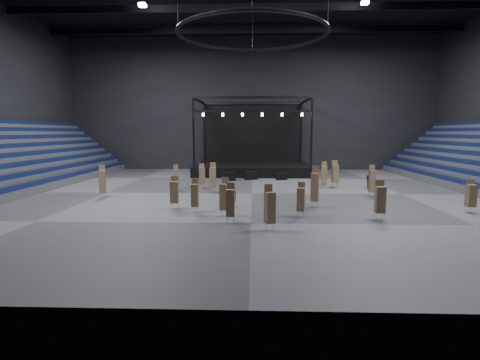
{
  "coord_description": "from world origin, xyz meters",
  "views": [
    {
      "loc": [
        0.11,
        -31.3,
        5.14
      ],
      "look_at": [
        -0.92,
        -2.0,
        1.4
      ],
      "focal_mm": 28.0,
      "sensor_mm": 36.0,
      "label": 1
    }
  ],
  "objects_px": {
    "chair_stack_13": "(315,186)",
    "crew_member": "(370,180)",
    "flight_case_right": "(282,176)",
    "chair_stack_3": "(324,173)",
    "stage": "(252,162)",
    "chair_stack_16": "(230,202)",
    "chair_stack_12": "(324,174)",
    "chair_stack_8": "(372,181)",
    "man_center": "(232,194)",
    "flight_case_left": "(229,176)",
    "chair_stack_1": "(174,192)",
    "chair_stack_10": "(335,173)",
    "chair_stack_4": "(301,199)",
    "chair_stack_5": "(202,175)",
    "chair_stack_2": "(195,195)",
    "chair_stack_0": "(224,196)",
    "chair_stack_9": "(213,177)",
    "chair_stack_6": "(270,207)",
    "chair_stack_14": "(176,178)",
    "chair_stack_11": "(471,195)",
    "chair_stack_15": "(102,181)",
    "chair_stack_7": "(380,199)",
    "flight_case_mid": "(251,176)"
  },
  "relations": [
    {
      "from": "chair_stack_13",
      "to": "crew_member",
      "type": "relative_size",
      "value": 1.66
    },
    {
      "from": "flight_case_right",
      "to": "chair_stack_3",
      "type": "bearing_deg",
      "value": -42.3
    },
    {
      "from": "stage",
      "to": "chair_stack_13",
      "type": "height_order",
      "value": "stage"
    },
    {
      "from": "stage",
      "to": "chair_stack_16",
      "type": "bearing_deg",
      "value": -92.52
    },
    {
      "from": "stage",
      "to": "chair_stack_12",
      "type": "distance_m",
      "value": 14.34
    },
    {
      "from": "chair_stack_8",
      "to": "man_center",
      "type": "relative_size",
      "value": 1.52
    },
    {
      "from": "flight_case_left",
      "to": "chair_stack_1",
      "type": "distance_m",
      "value": 15.37
    },
    {
      "from": "stage",
      "to": "chair_stack_10",
      "type": "relative_size",
      "value": 5.49
    },
    {
      "from": "chair_stack_4",
      "to": "chair_stack_13",
      "type": "height_order",
      "value": "chair_stack_13"
    },
    {
      "from": "stage",
      "to": "chair_stack_13",
      "type": "xyz_separation_m",
      "value": [
        4.36,
        -21.89,
        -0.0
      ]
    },
    {
      "from": "chair_stack_5",
      "to": "chair_stack_13",
      "type": "bearing_deg",
      "value": -61.57
    },
    {
      "from": "chair_stack_16",
      "to": "flight_case_left",
      "type": "bearing_deg",
      "value": 96.3
    },
    {
      "from": "chair_stack_2",
      "to": "chair_stack_8",
      "type": "distance_m",
      "value": 14.71
    },
    {
      "from": "chair_stack_3",
      "to": "chair_stack_0",
      "type": "bearing_deg",
      "value": -118.43
    },
    {
      "from": "flight_case_right",
      "to": "chair_stack_9",
      "type": "height_order",
      "value": "chair_stack_9"
    },
    {
      "from": "chair_stack_6",
      "to": "man_center",
      "type": "xyz_separation_m",
      "value": [
        -2.34,
        6.45,
        -0.42
      ]
    },
    {
      "from": "chair_stack_3",
      "to": "chair_stack_14",
      "type": "relative_size",
      "value": 0.96
    },
    {
      "from": "chair_stack_4",
      "to": "chair_stack_11",
      "type": "relative_size",
      "value": 0.98
    },
    {
      "from": "chair_stack_6",
      "to": "flight_case_right",
      "type": "bearing_deg",
      "value": 60.87
    },
    {
      "from": "chair_stack_2",
      "to": "chair_stack_11",
      "type": "distance_m",
      "value": 17.65
    },
    {
      "from": "chair_stack_12",
      "to": "chair_stack_15",
      "type": "bearing_deg",
      "value": -146.07
    },
    {
      "from": "chair_stack_4",
      "to": "chair_stack_12",
      "type": "relative_size",
      "value": 0.87
    },
    {
      "from": "chair_stack_15",
      "to": "chair_stack_5",
      "type": "bearing_deg",
      "value": 18.52
    },
    {
      "from": "chair_stack_0",
      "to": "chair_stack_1",
      "type": "distance_m",
      "value": 4.03
    },
    {
      "from": "chair_stack_0",
      "to": "chair_stack_15",
      "type": "bearing_deg",
      "value": 165.62
    },
    {
      "from": "flight_case_left",
      "to": "chair_stack_5",
      "type": "distance_m",
      "value": 6.02
    },
    {
      "from": "flight_case_right",
      "to": "chair_stack_14",
      "type": "distance_m",
      "value": 12.76
    },
    {
      "from": "chair_stack_7",
      "to": "chair_stack_13",
      "type": "relative_size",
      "value": 0.83
    },
    {
      "from": "chair_stack_2",
      "to": "chair_stack_8",
      "type": "bearing_deg",
      "value": 26.24
    },
    {
      "from": "chair_stack_2",
      "to": "chair_stack_15",
      "type": "xyz_separation_m",
      "value": [
        -8.05,
        4.97,
        0.2
      ]
    },
    {
      "from": "chair_stack_8",
      "to": "chair_stack_5",
      "type": "bearing_deg",
      "value": 161.89
    },
    {
      "from": "stage",
      "to": "chair_stack_16",
      "type": "xyz_separation_m",
      "value": [
        -1.17,
        -26.65,
        -0.25
      ]
    },
    {
      "from": "chair_stack_2",
      "to": "chair_stack_5",
      "type": "distance_m",
      "value": 10.52
    },
    {
      "from": "man_center",
      "to": "chair_stack_12",
      "type": "bearing_deg",
      "value": -151.3
    },
    {
      "from": "chair_stack_8",
      "to": "chair_stack_6",
      "type": "bearing_deg",
      "value": -130.82
    },
    {
      "from": "chair_stack_10",
      "to": "chair_stack_2",
      "type": "bearing_deg",
      "value": -141.09
    },
    {
      "from": "chair_stack_1",
      "to": "chair_stack_15",
      "type": "height_order",
      "value": "chair_stack_15"
    },
    {
      "from": "stage",
      "to": "chair_stack_7",
      "type": "height_order",
      "value": "stage"
    },
    {
      "from": "stage",
      "to": "crew_member",
      "type": "relative_size",
      "value": 8.16
    },
    {
      "from": "chair_stack_12",
      "to": "chair_stack_13",
      "type": "bearing_deg",
      "value": -89.11
    },
    {
      "from": "stage",
      "to": "flight_case_mid",
      "type": "xyz_separation_m",
      "value": [
        -0.12,
        -6.87,
        -1.0
      ]
    },
    {
      "from": "chair_stack_0",
      "to": "chair_stack_7",
      "type": "xyz_separation_m",
      "value": [
        9.23,
        -0.75,
        0.02
      ]
    },
    {
      "from": "chair_stack_6",
      "to": "chair_stack_10",
      "type": "bearing_deg",
      "value": 43.5
    },
    {
      "from": "flight_case_mid",
      "to": "flight_case_right",
      "type": "bearing_deg",
      "value": -2.21
    },
    {
      "from": "chair_stack_5",
      "to": "chair_stack_10",
      "type": "xyz_separation_m",
      "value": [
        12.4,
        0.89,
        0.13
      ]
    },
    {
      "from": "chair_stack_6",
      "to": "chair_stack_7",
      "type": "height_order",
      "value": "chair_stack_6"
    },
    {
      "from": "chair_stack_16",
      "to": "chair_stack_10",
      "type": "bearing_deg",
      "value": 60.05
    },
    {
      "from": "chair_stack_11",
      "to": "man_center",
      "type": "height_order",
      "value": "chair_stack_11"
    },
    {
      "from": "chair_stack_14",
      "to": "chair_stack_10",
      "type": "bearing_deg",
      "value": -4.73
    },
    {
      "from": "flight_case_left",
      "to": "chair_stack_14",
      "type": "xyz_separation_m",
      "value": [
        -4.23,
        -7.19,
        0.74
      ]
    }
  ]
}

